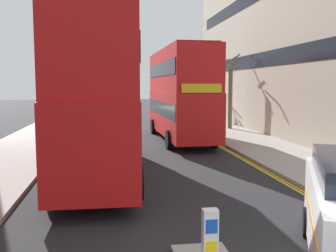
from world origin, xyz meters
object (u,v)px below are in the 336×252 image
at_px(keep_left_bollard, 210,241).
at_px(pedestrian_far, 193,115).
at_px(double_decker_bus_oncoming, 180,92).
at_px(double_decker_bus_away, 99,96).

relative_size(keep_left_bollard, pedestrian_far, 0.69).
distance_m(keep_left_bollard, double_decker_bus_oncoming, 17.42).
distance_m(keep_left_bollard, double_decker_bus_away, 8.74).
bearing_deg(double_decker_bus_away, pedestrian_far, 66.57).
distance_m(keep_left_bollard, pedestrian_far, 24.91).
relative_size(double_decker_bus_away, pedestrian_far, 6.69).
distance_m(double_decker_bus_away, double_decker_bus_oncoming, 10.11).
relative_size(double_decker_bus_away, double_decker_bus_oncoming, 1.00).
height_order(double_decker_bus_away, pedestrian_far, double_decker_bus_away).
xyz_separation_m(double_decker_bus_away, pedestrian_far, (7.07, 16.32, -2.04)).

